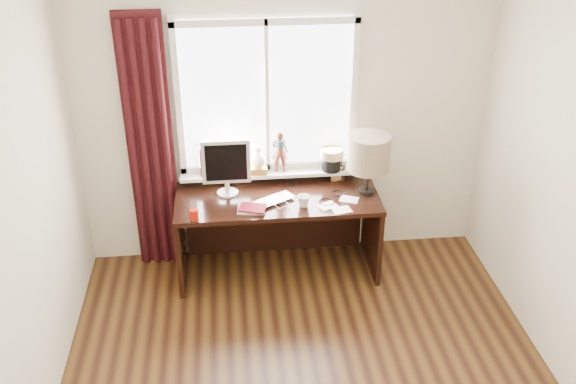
{
  "coord_description": "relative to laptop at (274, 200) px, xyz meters",
  "views": [
    {
      "loc": [
        -0.49,
        -3.03,
        3.36
      ],
      "look_at": [
        -0.05,
        1.25,
        1.0
      ],
      "focal_mm": 40.0,
      "sensor_mm": 36.0,
      "label": 1
    }
  ],
  "objects": [
    {
      "name": "table_lamp",
      "position": [
        0.79,
        0.08,
        0.35
      ],
      "size": [
        0.35,
        0.35,
        0.52
      ],
      "color": "black",
      "rests_on": "desk"
    },
    {
      "name": "red_cup",
      "position": [
        -0.65,
        -0.22,
        0.03
      ],
      "size": [
        0.07,
        0.07,
        0.09
      ],
      "primitive_type": "cylinder",
      "color": "#A41306",
      "rests_on": "desk"
    },
    {
      "name": "monitor",
      "position": [
        -0.38,
        0.18,
        0.26
      ],
      "size": [
        0.4,
        0.18,
        0.49
      ],
      "color": "beige",
      "rests_on": "desk"
    },
    {
      "name": "ceiling",
      "position": [
        0.13,
        -1.55,
        1.84
      ],
      "size": [
        3.5,
        4.0,
        0.0
      ],
      "primitive_type": "cube",
      "color": "white",
      "rests_on": "wall_back"
    },
    {
      "name": "laptop",
      "position": [
        0.0,
        0.0,
        0.0
      ],
      "size": [
        0.41,
        0.37,
        0.03
      ],
      "primitive_type": "imported",
      "rotation": [
        0.0,
        0.0,
        0.53
      ],
      "color": "silver",
      "rests_on": "desk"
    },
    {
      "name": "notebook_stack",
      "position": [
        -0.19,
        -0.12,
        0.0
      ],
      "size": [
        0.25,
        0.2,
        0.03
      ],
      "color": "beige",
      "rests_on": "desk"
    },
    {
      "name": "window",
      "position": [
        -0.01,
        0.4,
        0.54
      ],
      "size": [
        1.52,
        0.22,
        1.4
      ],
      "color": "white",
      "rests_on": "ground"
    },
    {
      "name": "mug",
      "position": [
        0.23,
        -0.1,
        0.04
      ],
      "size": [
        0.14,
        0.14,
        0.1
      ],
      "primitive_type": "imported",
      "rotation": [
        0.0,
        0.0,
        0.82
      ],
      "color": "white",
      "rests_on": "desk"
    },
    {
      "name": "wall_left",
      "position": [
        -1.62,
        -1.55,
        0.54
      ],
      "size": [
        0.0,
        4.0,
        2.6
      ],
      "primitive_type": "cube",
      "rotation": [
        1.57,
        0.0,
        1.57
      ],
      "color": "beige",
      "rests_on": "ground"
    },
    {
      "name": "loose_papers",
      "position": [
        0.53,
        -0.11,
        -0.01
      ],
      "size": [
        0.38,
        0.32,
        0.0
      ],
      "color": "white",
      "rests_on": "desk"
    },
    {
      "name": "icon_frame",
      "position": [
        0.57,
        0.31,
        0.05
      ],
      "size": [
        0.1,
        0.02,
        0.13
      ],
      "color": "gold",
      "rests_on": "desk"
    },
    {
      "name": "desk_cables",
      "position": [
        0.4,
        0.08,
        -0.01
      ],
      "size": [
        0.48,
        0.5,
        0.01
      ],
      "color": "black",
      "rests_on": "desk"
    },
    {
      "name": "curtain",
      "position": [
        -1.0,
        0.36,
        0.35
      ],
      "size": [
        0.38,
        0.09,
        2.25
      ],
      "color": "black",
      "rests_on": "floor"
    },
    {
      "name": "wall_back",
      "position": [
        0.13,
        0.45,
        0.54
      ],
      "size": [
        3.5,
        0.0,
        2.6
      ],
      "primitive_type": "cube",
      "rotation": [
        1.57,
        0.0,
        0.0
      ],
      "color": "beige",
      "rests_on": "ground"
    },
    {
      "name": "brush_holder",
      "position": [
        0.6,
        0.34,
        0.05
      ],
      "size": [
        0.09,
        0.09,
        0.25
      ],
      "color": "black",
      "rests_on": "desk"
    },
    {
      "name": "desk",
      "position": [
        0.03,
        0.18,
        -0.26
      ],
      "size": [
        1.7,
        0.7,
        0.75
      ],
      "color": "black",
      "rests_on": "floor"
    }
  ]
}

